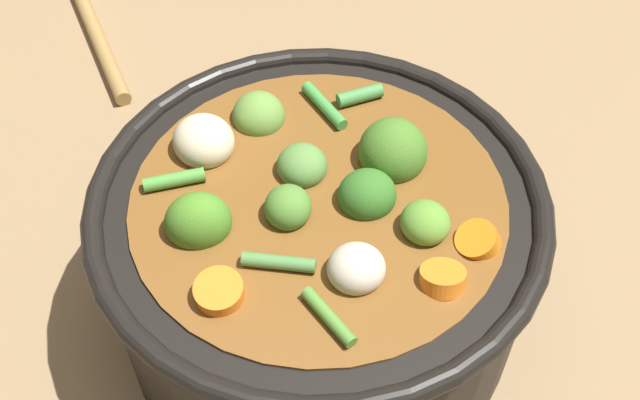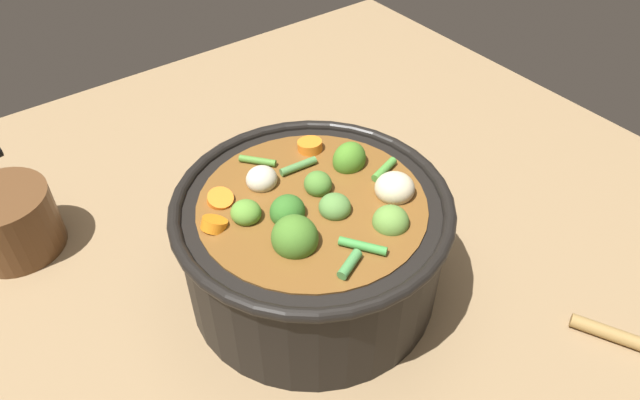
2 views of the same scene
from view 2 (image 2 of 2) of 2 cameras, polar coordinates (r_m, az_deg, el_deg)
name	(u,v)px [view 2 (image 2 of 2)]	position (r m, az deg, el deg)	size (l,w,h in m)	color
ground_plane	(313,283)	(0.65, -0.69, -8.17)	(1.10, 1.10, 0.00)	#8C704C
cooking_pot	(313,242)	(0.60, -0.72, -4.10)	(0.28, 0.28, 0.15)	black
small_saucepan	(8,220)	(0.75, -28.28, -1.74)	(0.17, 0.12, 0.08)	brown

